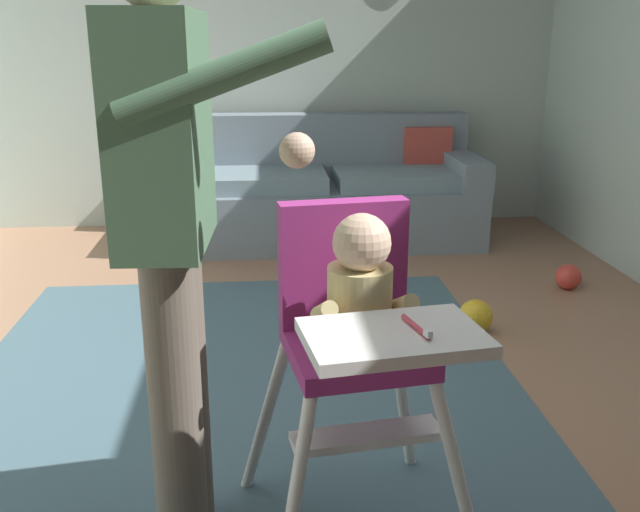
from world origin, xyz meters
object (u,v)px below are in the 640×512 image
object	(u,v)px
couch	(330,193)
toy_ball	(569,277)
adult_standing	(171,227)
toy_ball_second	(476,316)
high_chair	(357,316)

from	to	relation	value
couch	toy_ball	size ratio (longest dim) A/B	14.22
adult_standing	toy_ball_second	world-z (taller)	adult_standing
toy_ball	toy_ball_second	xyz separation A→B (m)	(-0.72, -0.57, 0.01)
high_chair	toy_ball_second	world-z (taller)	high_chair
toy_ball_second	adult_standing	bearing A→B (deg)	-132.80
toy_ball	adult_standing	bearing A→B (deg)	-135.72
adult_standing	toy_ball	world-z (taller)	adult_standing
adult_standing	toy_ball_second	bearing A→B (deg)	50.06
couch	toy_ball_second	world-z (taller)	couch
high_chair	adult_standing	distance (m)	0.54
couch	toy_ball_second	xyz separation A→B (m)	(0.54, -1.75, -0.25)
couch	adult_standing	distance (m)	3.25
toy_ball	high_chair	bearing A→B (deg)	-127.58
adult_standing	couch	bearing A→B (deg)	79.93
couch	high_chair	xyz separation A→B (m)	(-0.24, -3.13, 0.34)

